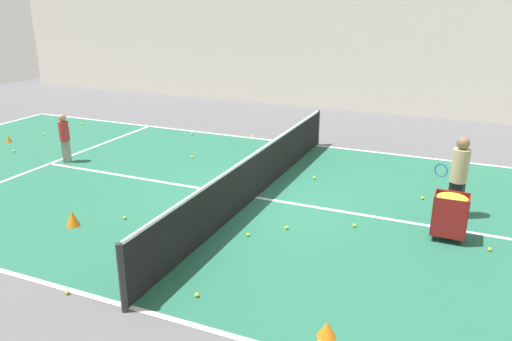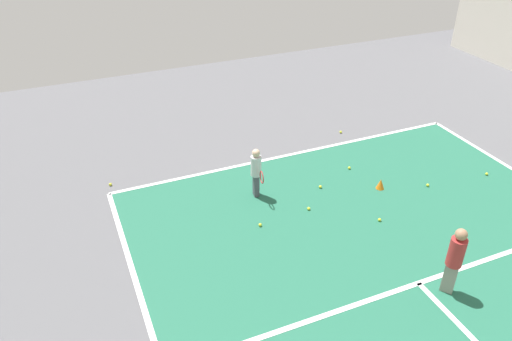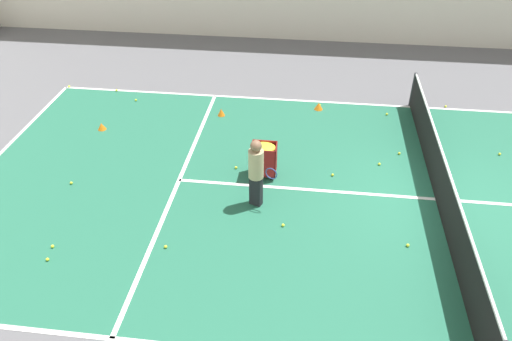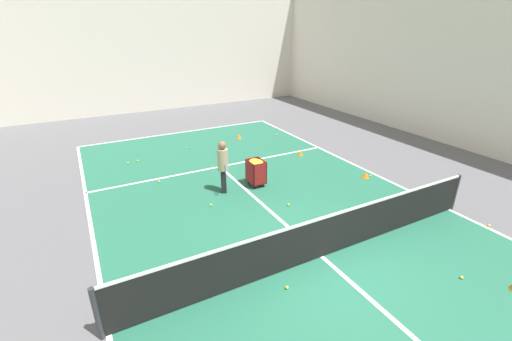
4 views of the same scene
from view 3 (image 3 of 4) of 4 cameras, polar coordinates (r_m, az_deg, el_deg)
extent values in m
plane|color=#5B5B60|center=(12.39, 19.84, -3.11)|extent=(37.05, 37.05, 0.00)
cube|color=#23664C|center=(12.39, 19.84, -3.10)|extent=(9.25, 22.32, 0.00)
cube|color=white|center=(16.24, 17.21, 6.96)|extent=(0.10, 22.32, 0.00)
cube|color=white|center=(12.40, -8.77, -1.08)|extent=(9.25, 0.10, 0.00)
cube|color=white|center=(12.39, 19.84, -3.09)|extent=(0.10, 12.27, 0.00)
cylinder|color=#2D2D33|center=(16.09, 17.50, 8.81)|extent=(0.10, 0.10, 1.08)
cube|color=black|center=(12.09, 20.32, -1.14)|extent=(9.35, 0.03, 1.01)
cube|color=white|center=(11.81, 20.84, 0.94)|extent=(9.35, 0.04, 0.05)
cube|color=black|center=(11.29, 0.00, -2.30)|extent=(0.25, 0.31, 0.77)
cylinder|color=tan|center=(10.87, 0.00, 0.73)|extent=(0.44, 0.44, 0.68)
sphere|color=#846047|center=(10.61, 0.00, 2.82)|extent=(0.26, 0.26, 0.26)
torus|color=#2D478C|center=(10.88, 1.76, -0.35)|extent=(0.12, 0.27, 0.28)
cube|color=maroon|center=(12.35, 0.88, -0.06)|extent=(0.48, 0.61, 0.02)
cube|color=maroon|center=(12.12, 2.29, 1.29)|extent=(0.48, 0.02, 0.75)
cube|color=maroon|center=(12.17, -0.49, 1.49)|extent=(0.48, 0.02, 0.75)
cube|color=maroon|center=(11.95, 0.78, 0.78)|extent=(0.02, 0.61, 0.75)
cube|color=maroon|center=(12.33, 1.02, 1.98)|extent=(0.02, 0.61, 0.75)
ellipsoid|color=yellow|center=(11.97, 0.91, 2.65)|extent=(0.44, 0.57, 0.16)
cylinder|color=black|center=(12.24, 1.79, -0.83)|extent=(0.05, 0.05, 0.13)
cylinder|color=black|center=(12.51, 1.94, 0.07)|extent=(0.05, 0.05, 0.13)
cylinder|color=black|center=(12.27, -0.20, -0.69)|extent=(0.05, 0.05, 0.13)
cylinder|color=black|center=(12.55, -0.01, 0.21)|extent=(0.05, 0.05, 0.13)
cone|color=orange|center=(15.03, -4.00, 6.67)|extent=(0.22, 0.22, 0.22)
cone|color=orange|center=(15.46, 7.17, 7.33)|extent=(0.26, 0.26, 0.22)
cone|color=orange|center=(14.94, -17.23, 4.85)|extent=(0.24, 0.24, 0.20)
sphere|color=yellow|center=(15.68, 7.29, 7.43)|extent=(0.07, 0.07, 0.07)
sphere|color=yellow|center=(13.73, 16.06, 1.90)|extent=(0.07, 0.07, 0.07)
sphere|color=yellow|center=(16.54, 20.86, 6.86)|extent=(0.07, 0.07, 0.07)
sphere|color=yellow|center=(12.65, -2.30, 0.34)|extent=(0.07, 0.07, 0.07)
sphere|color=yellow|center=(10.58, -10.29, -8.56)|extent=(0.07, 0.07, 0.07)
sphere|color=yellow|center=(13.16, 13.92, 0.73)|extent=(0.07, 0.07, 0.07)
sphere|color=yellow|center=(10.90, 16.96, -8.17)|extent=(0.07, 0.07, 0.07)
sphere|color=yellow|center=(12.53, 8.75, -0.49)|extent=(0.07, 0.07, 0.07)
sphere|color=yellow|center=(14.66, 26.08, 1.71)|extent=(0.07, 0.07, 0.07)
sphere|color=yellow|center=(10.98, -22.73, -9.35)|extent=(0.07, 0.07, 0.07)
sphere|color=yellow|center=(17.10, -15.66, 8.83)|extent=(0.07, 0.07, 0.07)
sphere|color=yellow|center=(10.92, 3.11, -6.25)|extent=(0.07, 0.07, 0.07)
sphere|color=yellow|center=(12.91, -20.36, -1.34)|extent=(0.07, 0.07, 0.07)
sphere|color=yellow|center=(17.85, -20.58, 8.99)|extent=(0.07, 0.07, 0.07)
sphere|color=yellow|center=(15.55, 14.73, 6.26)|extent=(0.07, 0.07, 0.07)
sphere|color=yellow|center=(11.24, -22.23, -8.02)|extent=(0.07, 0.07, 0.07)
sphere|color=yellow|center=(16.30, -13.57, 7.83)|extent=(0.07, 0.07, 0.07)
sphere|color=yellow|center=(11.55, 23.33, -7.01)|extent=(0.07, 0.07, 0.07)
camera|label=1|loc=(19.44, 4.08, 26.15)|focal=35.00mm
camera|label=2|loc=(15.43, 26.85, 28.67)|focal=35.00mm
camera|label=4|loc=(9.84, 61.39, 3.10)|focal=24.00mm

